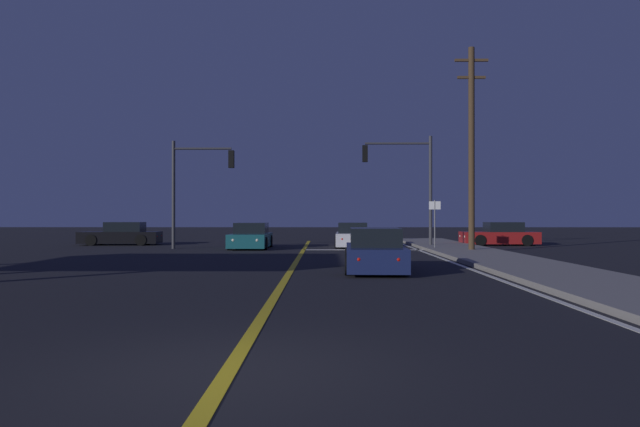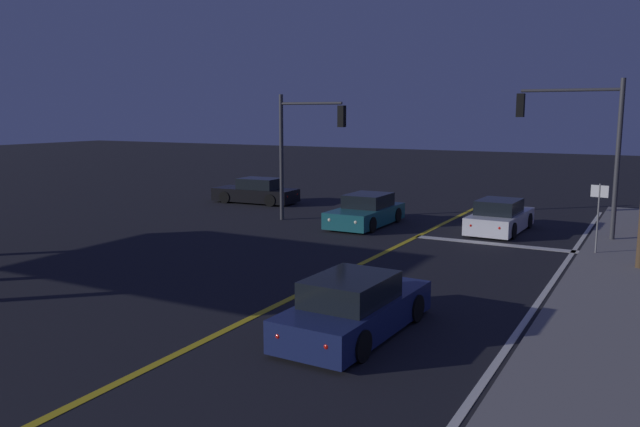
{
  "view_description": "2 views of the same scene",
  "coord_description": "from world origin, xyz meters",
  "px_view_note": "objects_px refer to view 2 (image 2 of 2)",
  "views": [
    {
      "loc": [
        1.06,
        -6.37,
        1.72
      ],
      "look_at": [
        0.82,
        23.27,
        1.83
      ],
      "focal_mm": 32.79,
      "sensor_mm": 36.0,
      "label": 1
    },
    {
      "loc": [
        8.3,
        -0.3,
        4.78
      ],
      "look_at": [
        -0.27,
        15.44,
        1.93
      ],
      "focal_mm": 35.6,
      "sensor_mm": 36.0,
      "label": 2
    }
  ],
  "objects_px": {
    "car_side_waiting_teal": "(366,212)",
    "traffic_signal_near_right": "(581,134)",
    "car_mid_block_black": "(256,192)",
    "car_following_oncoming_white": "(500,218)",
    "street_sign_corner": "(599,208)",
    "car_parked_curb_navy": "(355,308)",
    "traffic_signal_far_left": "(303,138)"
  },
  "relations": [
    {
      "from": "car_mid_block_black",
      "to": "car_following_oncoming_white",
      "type": "height_order",
      "value": "same"
    },
    {
      "from": "car_following_oncoming_white",
      "to": "traffic_signal_near_right",
      "type": "distance_m",
      "value": 4.5
    },
    {
      "from": "traffic_signal_far_left",
      "to": "car_following_oncoming_white",
      "type": "bearing_deg",
      "value": 11.75
    },
    {
      "from": "car_side_waiting_teal",
      "to": "car_following_oncoming_white",
      "type": "relative_size",
      "value": 1.02
    },
    {
      "from": "car_side_waiting_teal",
      "to": "street_sign_corner",
      "type": "xyz_separation_m",
      "value": [
        9.3,
        -1.87,
        1.08
      ]
    },
    {
      "from": "car_side_waiting_teal",
      "to": "traffic_signal_near_right",
      "type": "distance_m",
      "value": 9.03
    },
    {
      "from": "car_mid_block_black",
      "to": "street_sign_corner",
      "type": "distance_m",
      "value": 18.17
    },
    {
      "from": "car_parked_curb_navy",
      "to": "traffic_signal_far_left",
      "type": "height_order",
      "value": "traffic_signal_far_left"
    },
    {
      "from": "traffic_signal_near_right",
      "to": "car_following_oncoming_white",
      "type": "bearing_deg",
      "value": -6.09
    },
    {
      "from": "car_following_oncoming_white",
      "to": "car_parked_curb_navy",
      "type": "distance_m",
      "value": 13.77
    },
    {
      "from": "car_mid_block_black",
      "to": "traffic_signal_near_right",
      "type": "relative_size",
      "value": 0.77
    },
    {
      "from": "car_side_waiting_teal",
      "to": "traffic_signal_far_left",
      "type": "distance_m",
      "value": 4.22
    },
    {
      "from": "car_side_waiting_teal",
      "to": "car_mid_block_black",
      "type": "distance_m",
      "value": 8.75
    },
    {
      "from": "traffic_signal_far_left",
      "to": "street_sign_corner",
      "type": "relative_size",
      "value": 2.26
    },
    {
      "from": "car_mid_block_black",
      "to": "car_following_oncoming_white",
      "type": "xyz_separation_m",
      "value": [
        13.43,
        -2.23,
        -0.0
      ]
    },
    {
      "from": "car_mid_block_black",
      "to": "traffic_signal_far_left",
      "type": "distance_m",
      "value": 7.24
    },
    {
      "from": "car_following_oncoming_white",
      "to": "traffic_signal_far_left",
      "type": "xyz_separation_m",
      "value": [
        -8.22,
        -1.71,
        3.11
      ]
    },
    {
      "from": "car_parked_curb_navy",
      "to": "street_sign_corner",
      "type": "bearing_deg",
      "value": 72.14
    },
    {
      "from": "car_parked_curb_navy",
      "to": "traffic_signal_near_right",
      "type": "distance_m",
      "value": 14.18
    },
    {
      "from": "car_following_oncoming_white",
      "to": "street_sign_corner",
      "type": "xyz_separation_m",
      "value": [
        3.9,
        -3.11,
        1.08
      ]
    },
    {
      "from": "car_side_waiting_teal",
      "to": "traffic_signal_far_left",
      "type": "bearing_deg",
      "value": 9.63
    },
    {
      "from": "car_side_waiting_teal",
      "to": "car_mid_block_black",
      "type": "height_order",
      "value": "same"
    },
    {
      "from": "car_parked_curb_navy",
      "to": "traffic_signal_far_left",
      "type": "relative_size",
      "value": 0.82
    },
    {
      "from": "car_mid_block_black",
      "to": "car_parked_curb_navy",
      "type": "bearing_deg",
      "value": -142.73
    },
    {
      "from": "car_mid_block_black",
      "to": "street_sign_corner",
      "type": "height_order",
      "value": "street_sign_corner"
    },
    {
      "from": "car_following_oncoming_white",
      "to": "traffic_signal_near_right",
      "type": "xyz_separation_m",
      "value": [
        2.9,
        -0.31,
        3.42
      ]
    },
    {
      "from": "traffic_signal_far_left",
      "to": "street_sign_corner",
      "type": "bearing_deg",
      "value": -6.59
    },
    {
      "from": "car_side_waiting_teal",
      "to": "car_parked_curb_navy",
      "type": "xyz_separation_m",
      "value": [
        5.43,
        -12.54,
        -0.0
      ]
    },
    {
      "from": "traffic_signal_near_right",
      "to": "street_sign_corner",
      "type": "distance_m",
      "value": 3.78
    },
    {
      "from": "car_side_waiting_teal",
      "to": "car_mid_block_black",
      "type": "bearing_deg",
      "value": -23.25
    },
    {
      "from": "car_side_waiting_teal",
      "to": "car_parked_curb_navy",
      "type": "distance_m",
      "value": 13.66
    },
    {
      "from": "car_following_oncoming_white",
      "to": "car_mid_block_black",
      "type": "bearing_deg",
      "value": 172.68
    }
  ]
}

